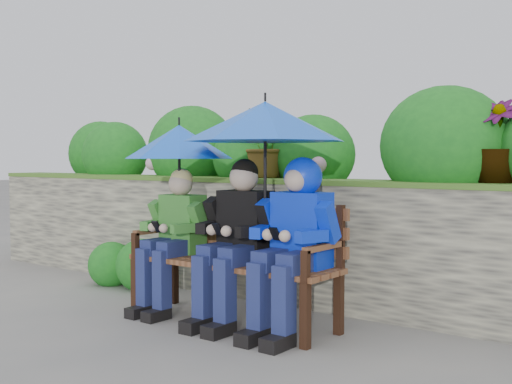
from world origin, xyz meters
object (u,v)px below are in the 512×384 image
Objects in this scene: boy_right at (294,232)px; umbrella_left at (179,142)px; park_bench at (237,253)px; umbrella_right at (265,121)px; boy_middle at (236,234)px; boy_left at (174,232)px.

boy_right is 1.43× the size of umbrella_left.
umbrella_right reaches higher than park_bench.
park_bench is 1.98× the size of umbrella_left.
boy_right reaches higher than boy_middle.
umbrella_left is (0.02, 0.05, 0.70)m from boy_left.
boy_left is 1.20m from umbrella_right.
boy_middle is at bearing -0.69° from boy_left.
boy_right is 1.27m from umbrella_left.
boy_left is 0.64m from boy_middle.
park_bench is 1.40× the size of boy_middle.
umbrella_right is (0.29, -0.04, 0.95)m from park_bench.
umbrella_left is 0.74× the size of umbrella_right.
boy_left is at bearing -179.75° from boy_right.
umbrella_right is at bearing 11.05° from boy_middle.
boy_right is (1.12, 0.00, 0.08)m from boy_left.
boy_left is 0.99× the size of umbrella_right.
umbrella_left is at bearing 71.73° from boy_left.
boy_middle is at bearing -54.68° from park_bench.
umbrella_left is 0.85m from umbrella_right.
park_bench is at bearing 2.90° from umbrella_left.
boy_right reaches higher than park_bench.
umbrella_left is (-0.62, 0.06, 0.67)m from boy_middle.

